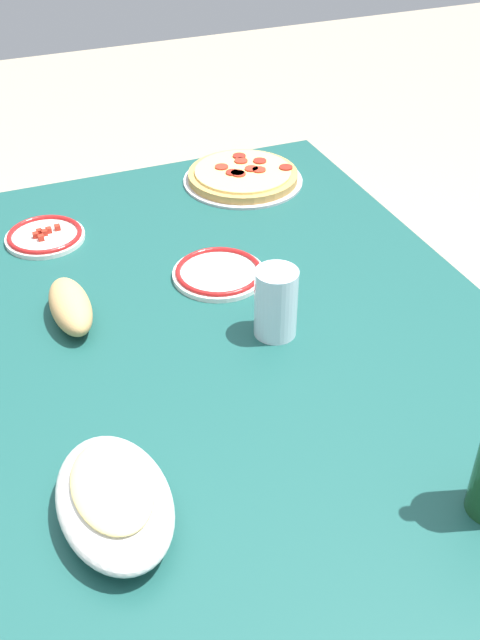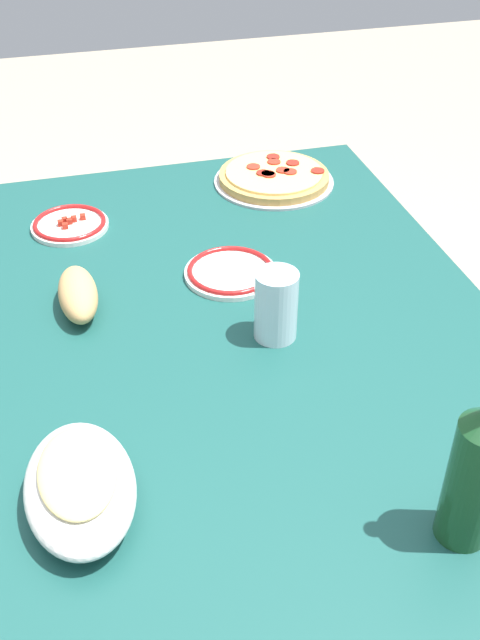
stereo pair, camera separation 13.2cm
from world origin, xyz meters
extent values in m
plane|color=tan|center=(0.00, 0.00, 0.00)|extent=(8.00, 8.00, 0.00)
cube|color=#194C47|center=(0.00, 0.00, 0.70)|extent=(1.42, 0.96, 0.03)
cylinder|color=#33302D|center=(-0.65, 0.42, 0.34)|extent=(0.07, 0.07, 0.69)
cylinder|color=#B7B7BC|center=(-0.55, 0.23, 0.72)|extent=(0.29, 0.29, 0.01)
cylinder|color=tan|center=(-0.55, 0.23, 0.73)|extent=(0.26, 0.26, 0.02)
cylinder|color=#EACC75|center=(-0.55, 0.23, 0.75)|extent=(0.23, 0.23, 0.01)
cylinder|color=maroon|center=(-0.58, 0.29, 0.75)|extent=(0.03, 0.03, 0.00)
cylinder|color=#B22D1E|center=(-0.53, 0.21, 0.75)|extent=(0.03, 0.03, 0.00)
cylinder|color=maroon|center=(-0.52, 0.33, 0.75)|extent=(0.03, 0.03, 0.00)
cylinder|color=maroon|center=(-0.54, 0.20, 0.75)|extent=(0.03, 0.03, 0.00)
cylinder|color=#B22D1E|center=(-0.53, 0.27, 0.75)|extent=(0.03, 0.03, 0.00)
cylinder|color=#B22D1E|center=(-0.59, 0.24, 0.75)|extent=(0.03, 0.03, 0.00)
cylinder|color=#B22D1E|center=(-0.54, 0.25, 0.75)|extent=(0.03, 0.03, 0.00)
cylinder|color=#B22D1E|center=(-0.54, 0.21, 0.75)|extent=(0.03, 0.03, 0.00)
cylinder|color=#B22D1E|center=(-0.58, 0.19, 0.75)|extent=(0.03, 0.03, 0.00)
cylinder|color=maroon|center=(-0.62, 0.25, 0.75)|extent=(0.03, 0.03, 0.00)
ellipsoid|color=white|center=(0.31, -0.31, 0.75)|extent=(0.24, 0.15, 0.07)
ellipsoid|color=#AD2819|center=(0.31, -0.31, 0.77)|extent=(0.20, 0.12, 0.03)
ellipsoid|color=#EFD684|center=(0.31, -0.31, 0.78)|extent=(0.17, 0.10, 0.02)
cylinder|color=silver|center=(0.02, 0.06, 0.78)|extent=(0.08, 0.08, 0.13)
cylinder|color=white|center=(-0.46, -0.26, 0.72)|extent=(0.17, 0.17, 0.01)
torus|color=red|center=(-0.46, -0.26, 0.73)|extent=(0.16, 0.16, 0.01)
cube|color=#AD2819|center=(-0.47, -0.23, 0.73)|extent=(0.01, 0.01, 0.01)
cube|color=#AD2819|center=(-0.45, -0.28, 0.73)|extent=(0.01, 0.01, 0.01)
cube|color=#AD2819|center=(-0.46, -0.26, 0.73)|extent=(0.01, 0.01, 0.01)
cube|color=#AD2819|center=(-0.46, -0.25, 0.73)|extent=(0.01, 0.01, 0.01)
cube|color=#AD2819|center=(-0.44, -0.27, 0.73)|extent=(0.01, 0.01, 0.01)
cube|color=#AD2819|center=(-0.46, -0.27, 0.73)|extent=(0.01, 0.01, 0.01)
cylinder|color=white|center=(-0.19, 0.03, 0.72)|extent=(0.18, 0.18, 0.01)
torus|color=red|center=(-0.19, 0.03, 0.73)|extent=(0.17, 0.17, 0.01)
ellipsoid|color=tan|center=(-0.15, -0.27, 0.75)|extent=(0.17, 0.07, 0.06)
camera|label=1|loc=(0.98, -0.40, 1.55)|focal=42.41mm
camera|label=2|loc=(1.02, -0.27, 1.55)|focal=42.41mm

